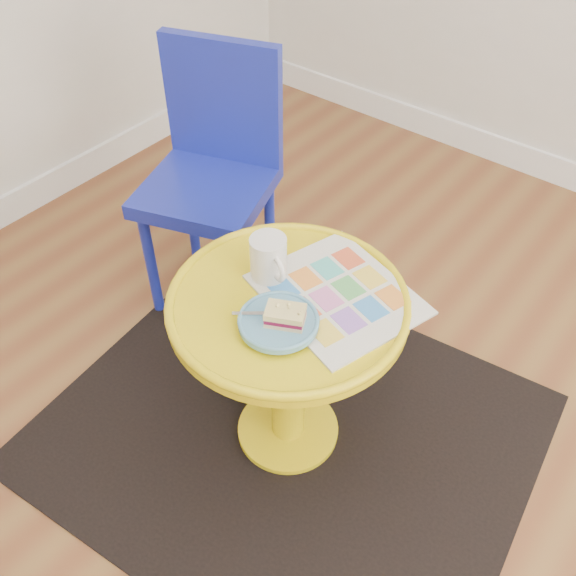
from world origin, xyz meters
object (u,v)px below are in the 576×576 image
Objects in this scene: side_table at (288,344)px; newspaper at (337,294)px; mug at (269,258)px; plate at (278,322)px; chair at (214,164)px.

newspaper is at bearing 47.21° from side_table.
mug reaches higher than plate.
mug is at bearing -145.91° from newspaper.
chair is 0.72m from newspaper.
side_table is 0.19m from plate.
plate reaches higher than side_table.
mug reaches higher than newspaper.
mug reaches higher than side_table.
side_table is at bearing -51.13° from chair.
newspaper is at bearing 41.83° from mug.
chair is at bearing 171.45° from mug.
side_table is 0.19m from newspaper.
plate is at bearing -54.77° from chair.
plate is (0.04, -0.08, 0.17)m from side_table.
newspaper is at bearing 75.85° from plate.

